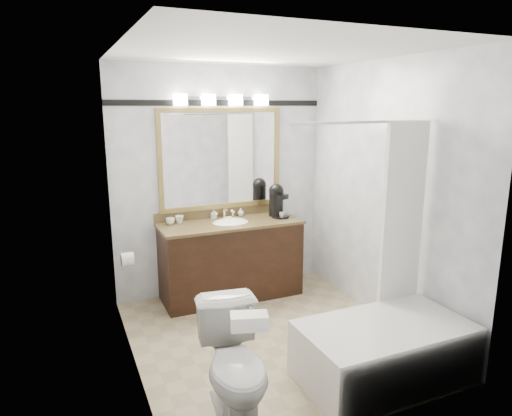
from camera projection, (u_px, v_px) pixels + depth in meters
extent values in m
cube|color=tan|center=(270.00, 338.00, 4.18)|extent=(2.40, 2.60, 0.01)
cube|color=white|center=(273.00, 50.00, 3.62)|extent=(2.40, 2.60, 0.01)
cube|color=white|center=(221.00, 181.00, 5.07)|extent=(2.40, 0.01, 2.50)
cube|color=white|center=(365.00, 246.00, 2.73)|extent=(2.40, 0.01, 2.50)
cube|color=white|center=(127.00, 218.00, 3.43)|extent=(0.01, 2.60, 2.50)
cube|color=white|center=(385.00, 193.00, 4.37)|extent=(0.01, 2.60, 2.50)
cube|color=black|center=(231.00, 261.00, 4.99)|extent=(1.50, 0.55, 0.82)
cube|color=olive|center=(231.00, 223.00, 4.90)|extent=(1.53, 0.58, 0.03)
cube|color=olive|center=(222.00, 212.00, 5.13)|extent=(1.53, 0.03, 0.10)
ellipsoid|color=white|center=(231.00, 225.00, 4.90)|extent=(0.44, 0.34, 0.14)
cube|color=#A08648|center=(220.00, 110.00, 4.87)|extent=(1.40, 0.04, 0.05)
cube|color=#A08648|center=(222.00, 206.00, 5.10)|extent=(1.40, 0.04, 0.05)
cube|color=#A08648|center=(160.00, 162.00, 4.73)|extent=(0.05, 0.04, 1.00)
cube|color=#A08648|center=(277.00, 156.00, 5.25)|extent=(0.05, 0.04, 1.00)
cube|color=white|center=(221.00, 159.00, 4.99)|extent=(1.30, 0.01, 1.00)
cube|color=silver|center=(221.00, 98.00, 4.84)|extent=(0.90, 0.05, 0.03)
cube|color=white|center=(180.00, 100.00, 4.62)|extent=(0.12, 0.12, 0.12)
cube|color=white|center=(209.00, 100.00, 4.74)|extent=(0.12, 0.12, 0.12)
cube|color=white|center=(235.00, 100.00, 4.85)|extent=(0.12, 0.12, 0.12)
cube|color=white|center=(261.00, 100.00, 4.97)|extent=(0.12, 0.12, 0.12)
cube|color=black|center=(220.00, 103.00, 4.87)|extent=(2.40, 0.01, 0.06)
cube|color=white|center=(384.00, 351.00, 3.51)|extent=(1.30, 0.72, 0.45)
cylinder|color=silver|center=(365.00, 122.00, 3.47)|extent=(1.30, 0.02, 0.02)
cube|color=white|center=(403.00, 216.00, 3.79)|extent=(0.40, 0.04, 1.55)
cylinder|color=white|center=(127.00, 259.00, 4.17)|extent=(0.11, 0.12, 0.12)
imported|color=white|center=(236.00, 365.00, 3.04)|extent=(0.53, 0.80, 0.77)
cube|color=white|center=(249.00, 321.00, 2.73)|extent=(0.25, 0.19, 0.09)
cylinder|color=black|center=(280.00, 216.00, 5.10)|extent=(0.19, 0.19, 0.02)
cylinder|color=black|center=(276.00, 203.00, 5.11)|extent=(0.16, 0.16, 0.28)
sphere|color=black|center=(276.00, 191.00, 5.08)|extent=(0.17, 0.17, 0.17)
cube|color=black|center=(282.00, 196.00, 5.03)|extent=(0.14, 0.14, 0.05)
cylinder|color=silver|center=(282.00, 214.00, 5.07)|extent=(0.06, 0.06, 0.06)
imported|color=white|center=(170.00, 221.00, 4.79)|extent=(0.12, 0.12, 0.07)
imported|color=white|center=(179.00, 219.00, 4.85)|extent=(0.11, 0.11, 0.08)
imported|color=white|center=(213.00, 214.00, 5.03)|extent=(0.05, 0.05, 0.10)
imported|color=white|center=(241.00, 212.00, 5.16)|extent=(0.08, 0.08, 0.09)
cube|color=beige|center=(228.00, 218.00, 5.00)|extent=(0.09, 0.07, 0.03)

